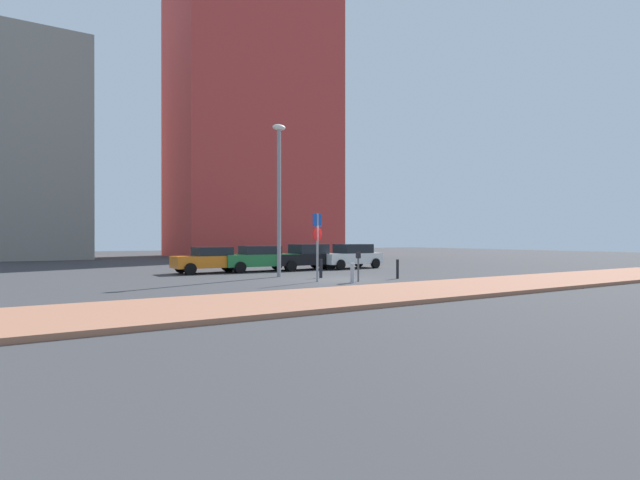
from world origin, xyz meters
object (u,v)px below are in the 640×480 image
(parking_sign_post, at_px, (317,239))
(traffic_bollard_near, at_px, (321,268))
(parked_car_green, at_px, (260,258))
(parked_car_orange, at_px, (210,259))
(traffic_bollard_mid, at_px, (352,273))
(street_lamp, at_px, (279,188))
(parked_car_white, at_px, (351,256))
(parking_meter, at_px, (358,262))
(traffic_bollard_far, at_px, (397,269))
(parked_car_black, at_px, (305,257))

(parking_sign_post, xyz_separation_m, traffic_bollard_near, (1.20, 1.67, -1.46))
(parked_car_green, height_order, parking_sign_post, parking_sign_post)
(parked_car_orange, height_order, traffic_bollard_mid, parked_car_orange)
(parking_sign_post, height_order, traffic_bollard_mid, parking_sign_post)
(street_lamp, bearing_deg, traffic_bollard_mid, -74.19)
(parked_car_orange, relative_size, parked_car_white, 0.94)
(traffic_bollard_near, distance_m, traffic_bollard_mid, 2.96)
(parking_meter, relative_size, street_lamp, 0.17)
(parked_car_white, distance_m, street_lamp, 8.64)
(traffic_bollard_mid, bearing_deg, parked_car_white, 55.44)
(parked_car_green, relative_size, street_lamp, 0.59)
(traffic_bollard_near, bearing_deg, traffic_bollard_mid, -93.68)
(street_lamp, xyz_separation_m, traffic_bollard_near, (1.48, -1.62, -4.01))
(street_lamp, bearing_deg, traffic_bollard_far, -41.67)
(parked_car_orange, bearing_deg, traffic_bollard_mid, -68.67)
(parking_sign_post, bearing_deg, parked_car_orange, 107.94)
(parked_car_green, height_order, traffic_bollard_mid, parked_car_green)
(parked_car_orange, distance_m, traffic_bollard_mid, 9.51)
(parked_car_white, distance_m, parking_sign_post, 9.66)
(parked_car_white, height_order, traffic_bollard_far, parked_car_white)
(parked_car_white, distance_m, traffic_bollard_mid, 9.96)
(parked_car_black, relative_size, parking_meter, 3.25)
(traffic_bollard_near, height_order, traffic_bollard_mid, traffic_bollard_near)
(parked_car_black, bearing_deg, parked_car_orange, 177.15)
(parked_car_green, xyz_separation_m, parking_meter, (1.10, -8.33, 0.08))
(parked_car_orange, bearing_deg, street_lamp, -63.21)
(traffic_bollard_near, bearing_deg, parked_car_white, 43.87)
(parking_sign_post, bearing_deg, parked_car_black, 64.58)
(street_lamp, height_order, traffic_bollard_mid, street_lamp)
(traffic_bollard_near, bearing_deg, parked_car_black, 68.03)
(parked_car_green, bearing_deg, traffic_bollard_mid, -86.58)
(traffic_bollard_near, relative_size, traffic_bollard_far, 0.99)
(parked_car_green, height_order, parking_meter, parked_car_green)
(parked_car_orange, height_order, parked_car_white, parked_car_white)
(parked_car_green, bearing_deg, parked_car_white, -4.70)
(street_lamp, bearing_deg, parking_meter, -65.92)
(traffic_bollard_near, bearing_deg, parking_meter, -81.37)
(parked_car_orange, distance_m, street_lamp, 6.06)
(parked_car_green, height_order, traffic_bollard_far, parked_car_green)
(parked_car_white, height_order, traffic_bollard_mid, parked_car_white)
(traffic_bollard_near, xyz_separation_m, traffic_bollard_mid, (-0.19, -2.95, -0.03))
(parking_meter, height_order, traffic_bollard_near, parking_meter)
(parked_car_green, xyz_separation_m, traffic_bollard_mid, (0.52, -8.70, -0.35))
(parked_car_white, xyz_separation_m, street_lamp, (-6.94, -3.63, 3.65))
(parked_car_white, height_order, parking_meter, parked_car_white)
(street_lamp, bearing_deg, traffic_bollard_near, -47.45)
(parking_sign_post, height_order, traffic_bollard_far, parking_sign_post)
(parked_car_black, bearing_deg, parking_sign_post, -115.42)
(parked_car_white, xyz_separation_m, parking_sign_post, (-6.65, -6.91, 1.11))
(parked_car_green, distance_m, traffic_bollard_near, 5.80)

